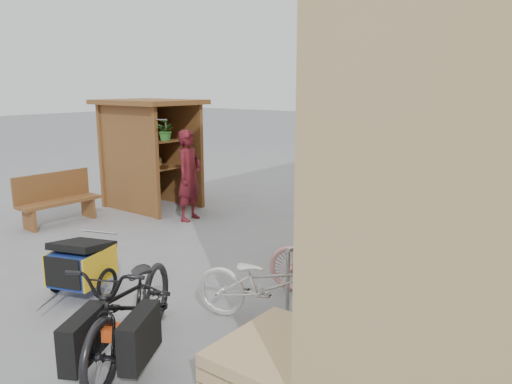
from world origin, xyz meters
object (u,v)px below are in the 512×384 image
Objects in this scene: cargo_bike at (132,305)px; person_kiosk at (189,176)px; bike_6 at (413,211)px; bike_2 at (360,242)px; bike_0 at (268,285)px; bike_4 at (385,226)px; shopping_carts at (489,186)px; bike_3 at (358,233)px; bike_5 at (409,220)px; pallet_stack at (281,364)px; bike_1 at (329,261)px; kiosk at (147,139)px; child_trailer at (81,263)px; bike_7 at (433,206)px; bench at (57,198)px.

person_kiosk reaches higher than cargo_bike.
bike_2 is at bearing 167.24° from bike_6.
bike_0 is 3.33m from bike_4.
shopping_carts is at bearing 5.92° from bike_2.
bike_6 is (0.10, 2.07, -0.07)m from bike_3.
pallet_stack is at bearing 178.37° from bike_5.
bike_5 is (0.03, 2.75, -0.05)m from bike_1.
kiosk is at bearing 76.18° from bike_4.
person_kiosk is 4.48m from bike_1.
child_trailer is at bearing 93.67° from bike_0.
bike_7 is at bearing -104.18° from shopping_carts.
kiosk is 5.00m from child_trailer.
child_trailer is 4.80m from bike_4.
bike_7 is at bearing 17.74° from kiosk.
bike_0 reaches higher than bike_2.
kiosk reaches higher than child_trailer.
bike_1 is (0.88, 2.47, -0.05)m from cargo_bike.
bike_1 reaches higher than bike_6.
bike_7 is at bearing -18.54° from bike_0.
bike_1 is at bearing -96.03° from shopping_carts.
bike_4 is at bearing -103.03° from shopping_carts.
person_kiosk is 4.74m from bike_7.
person_kiosk is 1.18× the size of bike_2.
bike_7 is at bearing -16.76° from bike_1.
pallet_stack is 0.77× the size of bike_4.
bench is 6.90m from bike_6.
bike_3 is (-0.84, 3.28, 0.31)m from pallet_stack.
bike_0 is 1.07× the size of bike_7.
bike_1 is at bearing 16.66° from child_trailer.
bike_4 is (-0.20, 2.26, -0.09)m from bike_1.
kiosk is 5.68m from bike_2.
person_kiosk is (-3.27, 4.12, 0.37)m from cargo_bike.
person_kiosk is (-4.76, -4.12, 0.29)m from shopping_carts.
bike_0 is at bearing -96.67° from shopping_carts.
bike_3 is (-0.23, 1.30, 0.02)m from bike_1.
bike_5 reaches higher than pallet_stack.
kiosk reaches higher than bike_2.
kiosk is 1.49× the size of bike_7.
bike_6 is (5.94, 3.50, -0.06)m from bench.
bike_3 is at bearing 34.08° from child_trailer.
shopping_carts is 0.93× the size of cargo_bike.
shopping_carts is at bearing -30.68° from bike_4.
pallet_stack is 1.24m from bike_0.
bike_2 is 0.90× the size of bike_3.
child_trailer is at bearing 132.31° from bike_4.
bike_0 reaches higher than child_trailer.
bench reaches higher than bike_5.
bike_7 is (2.70, 5.63, 0.07)m from child_trailer.
bike_0 is 2.38m from bike_3.
kiosk is 1.35× the size of person_kiosk.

